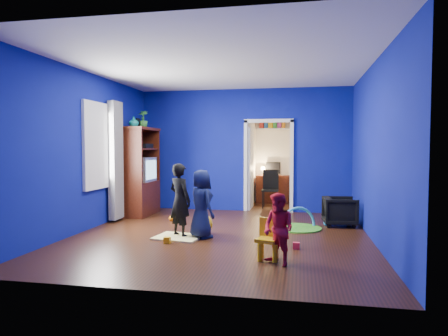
% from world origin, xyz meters
% --- Properties ---
extents(floor, '(5.00, 5.50, 0.01)m').
position_xyz_m(floor, '(0.00, 0.00, 0.00)').
color(floor, black).
rests_on(floor, ground).
extents(ceiling, '(5.00, 5.50, 0.01)m').
position_xyz_m(ceiling, '(0.00, 0.00, 2.90)').
color(ceiling, white).
rests_on(ceiling, wall_back).
extents(wall_back, '(5.00, 0.02, 2.90)m').
position_xyz_m(wall_back, '(0.00, 2.75, 1.45)').
color(wall_back, navy).
rests_on(wall_back, floor).
extents(wall_front, '(5.00, 0.02, 2.90)m').
position_xyz_m(wall_front, '(0.00, -2.75, 1.45)').
color(wall_front, navy).
rests_on(wall_front, floor).
extents(wall_left, '(0.02, 5.50, 2.90)m').
position_xyz_m(wall_left, '(-2.50, 0.00, 1.45)').
color(wall_left, navy).
rests_on(wall_left, floor).
extents(wall_right, '(0.02, 5.50, 2.90)m').
position_xyz_m(wall_right, '(2.50, 0.00, 1.45)').
color(wall_right, navy).
rests_on(wall_right, floor).
extents(alcove, '(1.00, 1.75, 2.50)m').
position_xyz_m(alcove, '(0.60, 3.62, 1.25)').
color(alcove, silver).
rests_on(alcove, floor).
extents(armchair, '(0.67, 0.65, 0.57)m').
position_xyz_m(armchair, '(2.10, 1.26, 0.28)').
color(armchair, black).
rests_on(armchair, floor).
extents(child_black, '(0.55, 0.49, 1.25)m').
position_xyz_m(child_black, '(-0.66, -0.23, 0.63)').
color(child_black, black).
rests_on(child_black, floor).
extents(child_navy, '(0.65, 0.66, 1.15)m').
position_xyz_m(child_navy, '(-0.28, -0.24, 0.57)').
color(child_navy, '#0E1236').
rests_on(child_navy, floor).
extents(toddler_red, '(0.57, 0.56, 0.93)m').
position_xyz_m(toddler_red, '(1.07, -1.54, 0.47)').
color(toddler_red, red).
rests_on(toddler_red, floor).
extents(vase, '(0.26, 0.26, 0.22)m').
position_xyz_m(vase, '(-2.20, 1.43, 2.07)').
color(vase, '#0D576A').
rests_on(vase, tv_armoire).
extents(potted_plant, '(0.23, 0.23, 0.40)m').
position_xyz_m(potted_plant, '(-2.20, 1.95, 2.16)').
color(potted_plant, '#2E8030').
rests_on(potted_plant, tv_armoire).
extents(tv_armoire, '(0.58, 1.14, 1.96)m').
position_xyz_m(tv_armoire, '(-2.20, 1.73, 0.98)').
color(tv_armoire, '#3D120A').
rests_on(tv_armoire, floor).
extents(crt_tv, '(0.46, 0.70, 0.54)m').
position_xyz_m(crt_tv, '(-2.16, 1.73, 1.02)').
color(crt_tv, silver).
rests_on(crt_tv, tv_armoire).
extents(yellow_blanket, '(0.83, 0.71, 0.03)m').
position_xyz_m(yellow_blanket, '(-0.66, -0.33, 0.01)').
color(yellow_blanket, '#F2E07A').
rests_on(yellow_blanket, floor).
extents(hopper_ball, '(0.36, 0.36, 0.36)m').
position_xyz_m(hopper_ball, '(-0.33, 0.01, 0.18)').
color(hopper_ball, yellow).
rests_on(hopper_ball, floor).
extents(kid_chair, '(0.36, 0.36, 0.50)m').
position_xyz_m(kid_chair, '(0.92, -1.34, 0.25)').
color(kid_chair, yellow).
rests_on(kid_chair, floor).
extents(play_mat, '(0.88, 0.88, 0.02)m').
position_xyz_m(play_mat, '(1.30, 0.83, 0.01)').
color(play_mat, green).
rests_on(play_mat, floor).
extents(toy_arch, '(0.68, 0.49, 0.79)m').
position_xyz_m(toy_arch, '(1.30, 0.83, 0.02)').
color(toy_arch, '#3F8CD8').
rests_on(toy_arch, floor).
extents(window_left, '(0.03, 0.95, 1.55)m').
position_xyz_m(window_left, '(-2.48, 0.35, 1.55)').
color(window_left, white).
rests_on(window_left, wall_left).
extents(curtain, '(0.14, 0.42, 2.40)m').
position_xyz_m(curtain, '(-2.37, 0.90, 1.25)').
color(curtain, slate).
rests_on(curtain, floor).
extents(doorway, '(1.16, 0.10, 2.10)m').
position_xyz_m(doorway, '(0.60, 2.75, 1.05)').
color(doorway, white).
rests_on(doorway, floor).
extents(study_desk, '(0.88, 0.44, 0.75)m').
position_xyz_m(study_desk, '(0.60, 4.26, 0.38)').
color(study_desk, '#3D140A').
rests_on(study_desk, floor).
extents(desk_monitor, '(0.40, 0.05, 0.32)m').
position_xyz_m(desk_monitor, '(0.60, 4.38, 0.95)').
color(desk_monitor, black).
rests_on(desk_monitor, study_desk).
extents(desk_lamp, '(0.14, 0.14, 0.14)m').
position_xyz_m(desk_lamp, '(0.32, 4.32, 0.93)').
color(desk_lamp, '#FFD88C').
rests_on(desk_lamp, study_desk).
extents(folding_chair, '(0.40, 0.40, 0.92)m').
position_xyz_m(folding_chair, '(0.60, 3.30, 0.46)').
color(folding_chair, black).
rests_on(folding_chair, floor).
extents(book_shelf, '(0.88, 0.24, 0.04)m').
position_xyz_m(book_shelf, '(0.60, 4.37, 2.02)').
color(book_shelf, white).
rests_on(book_shelf, study_desk).
extents(toy_0, '(0.10, 0.08, 0.10)m').
position_xyz_m(toy_0, '(1.29, -0.69, 0.05)').
color(toy_0, red).
rests_on(toy_0, floor).
extents(toy_1, '(0.11, 0.11, 0.11)m').
position_xyz_m(toy_1, '(1.85, 1.24, 0.06)').
color(toy_1, '#29AFE9').
rests_on(toy_1, floor).
extents(toy_2, '(0.10, 0.08, 0.10)m').
position_xyz_m(toy_2, '(-0.72, -0.72, 0.05)').
color(toy_2, '#EDA50C').
rests_on(toy_2, floor).
extents(toy_3, '(0.11, 0.11, 0.11)m').
position_xyz_m(toy_3, '(0.69, 0.72, 0.06)').
color(toy_3, green).
rests_on(toy_3, floor).
extents(toy_4, '(0.10, 0.08, 0.10)m').
position_xyz_m(toy_4, '(1.04, 0.49, 0.05)').
color(toy_4, '#DE53B4').
rests_on(toy_4, floor).
extents(toy_5, '(0.11, 0.11, 0.11)m').
position_xyz_m(toy_5, '(-1.27, 1.14, 0.06)').
color(toy_5, orange).
rests_on(toy_5, floor).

